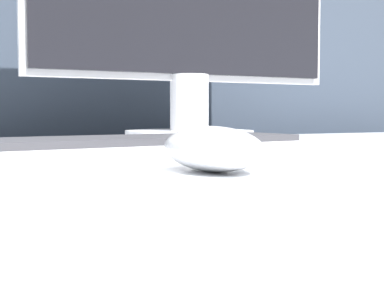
{
  "coord_description": "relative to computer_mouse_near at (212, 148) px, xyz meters",
  "views": [
    {
      "loc": [
        -0.3,
        -0.62,
        0.78
      ],
      "look_at": [
        -0.07,
        -0.17,
        0.75
      ],
      "focal_mm": 50.0,
      "sensor_mm": 36.0,
      "label": 1
    }
  ],
  "objects": [
    {
      "name": "keyboard",
      "position": [
        0.0,
        0.18,
        -0.01
      ],
      "size": [
        0.43,
        0.19,
        0.02
      ],
      "rotation": [
        0.0,
        0.0,
        0.11
      ],
      "color": "silver",
      "rests_on": "desk"
    },
    {
      "name": "monitor",
      "position": [
        0.21,
        0.47,
        0.24
      ],
      "size": [
        0.6,
        0.24,
        0.49
      ],
      "color": "white",
      "rests_on": "desk"
    },
    {
      "name": "partition_panel",
      "position": [
        0.07,
        0.79,
        -0.07
      ],
      "size": [
        5.0,
        0.03,
        1.34
      ],
      "color": "#333D4C",
      "rests_on": "ground_plane"
    },
    {
      "name": "computer_mouse_near",
      "position": [
        0.0,
        0.0,
        0.0
      ],
      "size": [
        0.07,
        0.13,
        0.04
      ],
      "rotation": [
        0.0,
        0.0,
        0.02
      ],
      "color": "white",
      "rests_on": "desk"
    }
  ]
}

